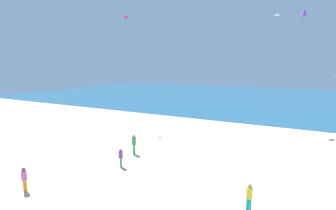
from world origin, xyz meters
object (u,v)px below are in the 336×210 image
object	(u,v)px
person_4	(134,143)
kite_purple	(304,12)
kite_magenta	(126,18)
kite_white	(277,15)
person_1	(24,178)
person_5	(121,156)
person_7	(249,196)

from	to	relation	value
person_4	kite_purple	bearing A→B (deg)	-172.54
kite_magenta	kite_purple	bearing A→B (deg)	-2.54
kite_white	person_1	bearing A→B (deg)	-114.52
person_5	kite_white	xyz separation A→B (m)	(8.16, 18.17, 12.29)
kite_purple	kite_magenta	bearing A→B (deg)	177.46
person_4	kite_magenta	size ratio (longest dim) A/B	1.11
kite_magenta	kite_white	xyz separation A→B (m)	(15.73, 7.28, 0.16)
person_7	kite_purple	xyz separation A→B (m)	(1.68, 11.52, 10.75)
kite_purple	person_1	bearing A→B (deg)	-131.15
person_1	kite_magenta	bearing A→B (deg)	-109.15
person_4	person_5	bearing A→B (deg)	81.11
person_1	kite_magenta	world-z (taller)	kite_magenta
person_7	kite_magenta	world-z (taller)	kite_magenta
person_4	person_7	bearing A→B (deg)	132.92
person_1	kite_magenta	size ratio (longest dim) A/B	0.97
person_7	kite_purple	size ratio (longest dim) A/B	1.08
person_1	kite_white	size ratio (longest dim) A/B	0.83
person_7	person_1	bearing A→B (deg)	144.35
person_7	kite_magenta	size ratio (longest dim) A/B	1.00
kite_magenta	kite_white	world-z (taller)	kite_magenta
person_7	kite_white	distance (m)	23.16
kite_magenta	person_5	bearing A→B (deg)	-55.18
kite_purple	kite_white	world-z (taller)	kite_white
person_5	kite_magenta	distance (m)	17.97
person_7	kite_white	world-z (taller)	kite_white
person_1	kite_purple	bearing A→B (deg)	-167.01
person_7	kite_purple	world-z (taller)	kite_purple
kite_purple	kite_white	bearing A→B (deg)	109.19
person_4	person_7	size ratio (longest dim) A/B	1.11
person_7	kite_magenta	distance (m)	24.15
person_1	kite_magenta	xyz separation A→B (m)	(-4.93, 16.42, 12.11)
kite_magenta	person_1	bearing A→B (deg)	-73.30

